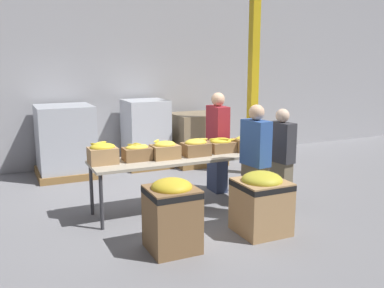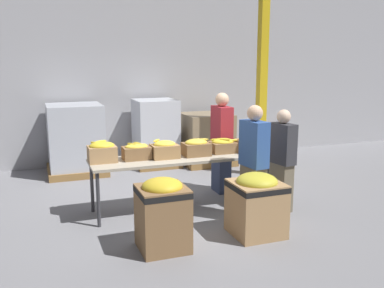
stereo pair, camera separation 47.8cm
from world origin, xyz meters
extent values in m
plane|color=gray|center=(0.00, 0.00, 0.00)|extent=(30.00, 30.00, 0.00)
cube|color=#A8A8AD|center=(0.00, 3.32, 2.00)|extent=(16.00, 0.08, 4.00)
cube|color=#B2A893|center=(0.00, 0.00, 0.78)|extent=(2.70, 0.75, 0.04)
cylinder|color=#38383D|center=(-1.29, -0.31, 0.38)|extent=(0.05, 0.05, 0.76)
cylinder|color=#38383D|center=(1.29, -0.31, 0.38)|extent=(0.05, 0.05, 0.76)
cylinder|color=#38383D|center=(-1.29, 0.31, 0.38)|extent=(0.05, 0.05, 0.76)
cylinder|color=#38383D|center=(1.29, 0.31, 0.38)|extent=(0.05, 0.05, 0.76)
cube|color=tan|center=(-1.15, 0.09, 0.92)|extent=(0.39, 0.31, 0.23)
ellipsoid|color=yellow|center=(-1.15, 0.09, 1.04)|extent=(0.35, 0.27, 0.11)
ellipsoid|color=yellow|center=(-1.25, 0.17, 1.07)|extent=(0.11, 0.17, 0.05)
ellipsoid|color=yellow|center=(-1.16, 0.16, 1.08)|extent=(0.21, 0.13, 0.05)
cube|color=olive|center=(-0.66, 0.08, 0.89)|extent=(0.40, 0.28, 0.18)
ellipsoid|color=yellow|center=(-0.66, 0.08, 0.99)|extent=(0.33, 0.23, 0.08)
ellipsoid|color=yellow|center=(-0.64, 0.13, 1.03)|extent=(0.12, 0.16, 0.04)
ellipsoid|color=yellow|center=(-0.73, 0.09, 1.03)|extent=(0.14, 0.14, 0.04)
ellipsoid|color=yellow|center=(-0.71, 0.09, 1.01)|extent=(0.17, 0.17, 0.05)
ellipsoid|color=yellow|center=(-0.58, 0.05, 1.01)|extent=(0.16, 0.10, 0.04)
cube|color=#A37A4C|center=(-0.25, 0.02, 0.90)|extent=(0.40, 0.31, 0.20)
ellipsoid|color=yellow|center=(-0.25, 0.02, 1.01)|extent=(0.32, 0.25, 0.11)
ellipsoid|color=yellow|center=(-0.21, -0.01, 1.04)|extent=(0.12, 0.17, 0.05)
ellipsoid|color=yellow|center=(-0.35, 0.10, 1.06)|extent=(0.16, 0.15, 0.05)
ellipsoid|color=yellow|center=(-0.24, 0.03, 1.03)|extent=(0.13, 0.17, 0.04)
cube|color=olive|center=(0.24, 0.01, 0.90)|extent=(0.40, 0.31, 0.19)
ellipsoid|color=yellow|center=(0.24, 0.01, 1.00)|extent=(0.34, 0.26, 0.11)
ellipsoid|color=yellow|center=(0.34, -0.01, 1.04)|extent=(0.19, 0.07, 0.05)
ellipsoid|color=yellow|center=(0.32, 0.04, 1.03)|extent=(0.07, 0.18, 0.04)
cube|color=olive|center=(0.71, 0.08, 0.88)|extent=(0.40, 0.34, 0.16)
ellipsoid|color=yellow|center=(0.71, 0.08, 0.97)|extent=(0.35, 0.29, 0.10)
ellipsoid|color=yellow|center=(0.62, 0.05, 0.99)|extent=(0.05, 0.15, 0.04)
ellipsoid|color=yellow|center=(0.71, -0.01, 1.02)|extent=(0.17, 0.13, 0.04)
ellipsoid|color=yellow|center=(0.81, 0.01, 0.99)|extent=(0.22, 0.07, 0.05)
ellipsoid|color=yellow|center=(0.61, 0.08, 1.00)|extent=(0.21, 0.15, 0.05)
cube|color=olive|center=(1.11, -0.02, 0.90)|extent=(0.39, 0.27, 0.20)
ellipsoid|color=yellow|center=(1.11, -0.02, 1.00)|extent=(0.35, 0.24, 0.08)
ellipsoid|color=yellow|center=(1.20, -0.01, 1.03)|extent=(0.16, 0.12, 0.05)
ellipsoid|color=yellow|center=(1.19, -0.04, 1.04)|extent=(0.12, 0.20, 0.04)
ellipsoid|color=yellow|center=(1.07, -0.07, 1.04)|extent=(0.15, 0.09, 0.05)
ellipsoid|color=yellow|center=(1.15, -0.08, 1.05)|extent=(0.15, 0.09, 0.06)
cube|color=#2D3856|center=(0.91, 0.57, 0.40)|extent=(0.22, 0.39, 0.80)
cube|color=maroon|center=(0.91, 0.57, 1.13)|extent=(0.24, 0.46, 0.66)
sphere|color=#DBAD89|center=(0.91, 0.57, 1.58)|extent=(0.23, 0.23, 0.23)
cube|color=#6B604C|center=(0.80, -0.76, 0.38)|extent=(0.25, 0.39, 0.77)
cube|color=#2D5199|center=(0.80, -0.76, 1.09)|extent=(0.27, 0.46, 0.64)
sphere|color=#DBAD89|center=(0.80, -0.76, 1.51)|extent=(0.22, 0.22, 0.22)
cube|color=#6B604C|center=(1.37, -0.59, 0.36)|extent=(0.24, 0.37, 0.72)
cube|color=#333338|center=(1.37, -0.59, 1.02)|extent=(0.27, 0.44, 0.60)
sphere|color=beige|center=(1.37, -0.59, 1.42)|extent=(0.20, 0.20, 0.20)
cube|color=olive|center=(-0.67, -1.27, 0.38)|extent=(0.56, 0.56, 0.77)
cube|color=black|center=(-0.67, -1.27, 0.71)|extent=(0.57, 0.57, 0.07)
ellipsoid|color=gold|center=(-0.67, -1.27, 0.78)|extent=(0.48, 0.48, 0.20)
cube|color=tan|center=(0.58, -1.27, 0.35)|extent=(0.62, 0.62, 0.70)
cube|color=black|center=(0.58, -1.27, 0.64)|extent=(0.62, 0.62, 0.07)
ellipsoid|color=gold|center=(0.58, -1.27, 0.71)|extent=(0.53, 0.53, 0.22)
cube|color=gold|center=(2.07, 1.31, 2.00)|extent=(0.16, 0.16, 4.00)
cube|color=olive|center=(-1.28, 2.66, 0.07)|extent=(1.12, 1.12, 0.13)
cube|color=#B2B7C1|center=(-1.28, 2.66, 0.75)|extent=(1.03, 1.03, 1.24)
cube|color=olive|center=(0.36, 2.71, 0.07)|extent=(0.92, 0.92, 0.13)
cube|color=silver|center=(0.36, 2.71, 0.77)|extent=(0.84, 0.84, 1.27)
cube|color=olive|center=(1.44, 2.54, 0.07)|extent=(1.07, 1.07, 0.13)
cube|color=#897556|center=(1.44, 2.54, 0.61)|extent=(0.98, 0.98, 0.95)
camera|label=1|loc=(-2.45, -5.69, 2.23)|focal=40.00mm
camera|label=2|loc=(-2.01, -5.87, 2.23)|focal=40.00mm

